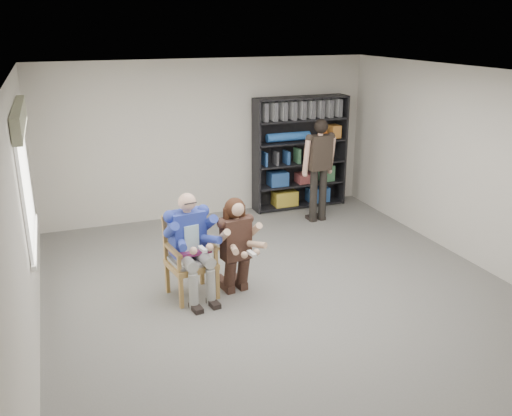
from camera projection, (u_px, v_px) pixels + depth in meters
name	position (u px, v px, depth m)	size (l,w,h in m)	color
room_shell	(289.00, 194.00, 6.58)	(6.00, 7.00, 2.80)	beige
floor	(287.00, 297.00, 7.03)	(6.00, 7.00, 0.01)	slate
window_left	(27.00, 178.00, 6.40)	(0.16, 2.00, 1.75)	silver
armchair	(191.00, 258.00, 6.89)	(0.62, 0.60, 1.07)	olive
seated_man	(191.00, 246.00, 6.84)	(0.60, 0.84, 1.40)	#243F95
kneeling_woman	(237.00, 247.00, 6.95)	(0.54, 0.86, 1.28)	#311F18
bookshelf	(300.00, 153.00, 10.16)	(1.80, 0.38, 2.10)	black
standing_man	(319.00, 171.00, 9.45)	(0.56, 0.31, 1.82)	#2B231C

